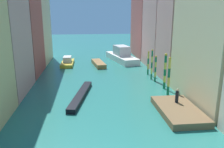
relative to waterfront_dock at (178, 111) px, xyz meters
name	(u,v)px	position (x,y,z in m)	size (l,w,h in m)	color
ground_plane	(99,76)	(-7.43, 15.73, -0.34)	(154.00, 154.00, 0.00)	#28756B
building_left_3	(13,18)	(-20.90, 18.61, 8.91)	(7.71, 9.49, 18.47)	#B25147
building_left_4	(28,17)	(-20.90, 28.56, 8.89)	(7.71, 10.57, 18.43)	beige
building_right_2	(187,28)	(6.03, 13.05, 7.58)	(7.71, 7.31, 15.81)	tan
building_right_3	(169,12)	(6.03, 21.75, 9.92)	(7.71, 9.72, 20.49)	tan
building_right_4	(152,12)	(6.03, 32.87, 9.86)	(7.71, 12.21, 20.37)	#B25147
waterfront_dock	(178,111)	(0.00, 0.00, 0.00)	(3.90, 7.28, 0.68)	brown
person_on_dock	(177,96)	(0.32, 1.40, 1.07)	(0.36, 0.36, 1.57)	black
mooring_pole_0	(169,76)	(0.85, 5.64, 2.18)	(0.34, 0.34, 4.94)	#197247
mooring_pole_1	(165,71)	(1.21, 8.18, 2.19)	(0.38, 0.38, 4.94)	#197247
mooring_pole_2	(155,68)	(0.92, 11.61, 1.72)	(0.30, 0.30, 4.03)	#197247
mooring_pole_3	(152,64)	(0.72, 12.93, 2.09)	(0.28, 0.28, 4.78)	#197247
mooring_pole_4	(148,63)	(0.92, 15.79, 1.70)	(0.31, 0.31, 4.00)	#197247
vaporetto_white	(121,56)	(-1.79, 27.73, 0.79)	(5.89, 11.98, 3.26)	white
gondola_black	(81,95)	(-10.17, 5.97, -0.07)	(2.94, 10.12, 0.55)	black
motorboat_0	(98,64)	(-7.00, 23.62, 0.05)	(2.69, 6.72, 0.79)	olive
motorboat_1	(68,62)	(-13.13, 24.89, 0.24)	(2.38, 6.68, 1.71)	gold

